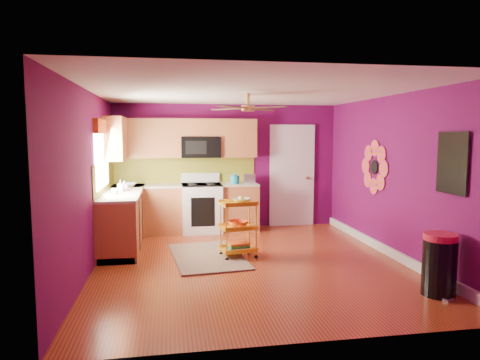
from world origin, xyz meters
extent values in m
plane|color=maroon|center=(0.00, 0.00, 0.00)|extent=(5.00, 5.00, 0.00)
cube|color=#5F0A4D|center=(0.00, 2.50, 1.25)|extent=(4.50, 0.04, 2.50)
cube|color=#5F0A4D|center=(0.00, -2.50, 1.25)|extent=(4.50, 0.04, 2.50)
cube|color=#5F0A4D|center=(-2.25, 0.00, 1.25)|extent=(0.04, 5.00, 2.50)
cube|color=#5F0A4D|center=(2.25, 0.00, 1.25)|extent=(0.04, 5.00, 2.50)
cube|color=silver|center=(0.00, 0.00, 2.50)|extent=(4.50, 5.00, 0.04)
cube|color=white|center=(2.22, 0.00, 0.07)|extent=(0.05, 4.90, 0.14)
cube|color=#964E29|center=(-1.95, 1.35, 0.45)|extent=(0.60, 2.30, 0.90)
cube|color=#964E29|center=(-0.85, 2.20, 0.45)|extent=(2.80, 0.60, 0.90)
cube|color=beige|center=(-1.95, 1.35, 0.92)|extent=(0.63, 2.30, 0.04)
cube|color=beige|center=(-0.85, 2.20, 0.92)|extent=(2.80, 0.63, 0.04)
cube|color=black|center=(-1.95, 1.35, 0.05)|extent=(0.54, 2.30, 0.10)
cube|color=black|center=(-0.85, 2.20, 0.05)|extent=(2.80, 0.54, 0.10)
cube|color=white|center=(-0.55, 2.17, 0.46)|extent=(0.76, 0.66, 0.92)
cube|color=black|center=(-0.55, 2.17, 0.93)|extent=(0.76, 0.62, 0.03)
cube|color=white|center=(-0.55, 2.45, 1.04)|extent=(0.76, 0.06, 0.18)
cube|color=black|center=(-0.55, 1.84, 0.45)|extent=(0.45, 0.02, 0.55)
cube|color=#964E29|center=(-1.59, 2.33, 1.83)|extent=(1.32, 0.33, 0.75)
cube|color=#964E29|center=(0.19, 2.33, 1.83)|extent=(0.72, 0.33, 0.75)
cube|color=#964E29|center=(-0.55, 2.33, 2.03)|extent=(0.76, 0.33, 0.34)
cube|color=#964E29|center=(-2.08, 1.85, 1.83)|extent=(0.33, 1.30, 0.75)
cube|color=black|center=(-0.55, 2.30, 1.65)|extent=(0.76, 0.38, 0.40)
cube|color=olive|center=(-0.85, 2.49, 1.20)|extent=(2.80, 0.01, 0.51)
cube|color=olive|center=(-2.24, 1.35, 1.20)|extent=(0.01, 2.30, 0.51)
cube|color=white|center=(-2.23, 1.05, 1.55)|extent=(0.03, 1.20, 1.00)
cube|color=#D14712|center=(-2.20, 1.05, 2.02)|extent=(0.08, 1.35, 0.22)
cube|color=white|center=(1.35, 2.48, 1.02)|extent=(0.85, 0.04, 2.05)
cube|color=white|center=(1.35, 2.46, 1.02)|extent=(0.95, 0.02, 2.15)
sphere|color=#BF8C3F|center=(1.67, 2.42, 1.00)|extent=(0.07, 0.07, 0.07)
cylinder|color=black|center=(2.23, 0.60, 1.35)|extent=(0.01, 0.24, 0.24)
cube|color=teal|center=(2.23, -1.40, 1.55)|extent=(0.03, 0.52, 0.72)
cube|color=black|center=(2.21, -1.40, 1.55)|extent=(0.01, 0.56, 0.76)
cylinder|color=#BF8C3F|center=(0.00, 0.20, 2.42)|extent=(0.06, 0.06, 0.16)
cylinder|color=#BF8C3F|center=(0.00, 0.20, 2.28)|extent=(0.20, 0.20, 0.08)
cube|color=#4C2D19|center=(0.27, 0.47, 2.28)|extent=(0.47, 0.47, 0.01)
cube|color=#4C2D19|center=(-0.27, 0.47, 2.28)|extent=(0.47, 0.47, 0.01)
cube|color=#4C2D19|center=(-0.27, -0.07, 2.28)|extent=(0.47, 0.47, 0.01)
cube|color=#4C2D19|center=(0.27, -0.07, 2.28)|extent=(0.47, 0.47, 0.01)
cube|color=black|center=(-0.60, 0.41, 0.01)|extent=(1.21, 1.79, 0.02)
cylinder|color=yellow|center=(-0.33, 0.14, 0.45)|extent=(0.02, 0.02, 0.82)
cylinder|color=yellow|center=(0.13, 0.21, 0.45)|extent=(0.02, 0.02, 0.82)
cylinder|color=yellow|center=(-0.38, 0.46, 0.45)|extent=(0.02, 0.02, 0.82)
cylinder|color=yellow|center=(0.08, 0.53, 0.45)|extent=(0.02, 0.02, 0.82)
sphere|color=black|center=(-0.33, 0.14, 0.03)|extent=(0.06, 0.06, 0.06)
sphere|color=black|center=(0.13, 0.21, 0.03)|extent=(0.06, 0.06, 0.06)
sphere|color=black|center=(-0.38, 0.46, 0.03)|extent=(0.06, 0.06, 0.06)
sphere|color=black|center=(0.08, 0.53, 0.03)|extent=(0.06, 0.06, 0.06)
cube|color=yellow|center=(-0.12, 0.33, 0.84)|extent=(0.58, 0.46, 0.03)
cube|color=yellow|center=(-0.12, 0.33, 0.46)|extent=(0.58, 0.46, 0.03)
cube|color=yellow|center=(-0.12, 0.33, 0.12)|extent=(0.58, 0.46, 0.03)
imported|color=beige|center=(-0.08, 0.34, 0.89)|extent=(0.33, 0.33, 0.07)
sphere|color=yellow|center=(-0.08, 0.34, 0.91)|extent=(0.10, 0.10, 0.10)
imported|color=#D14712|center=(-0.12, 0.33, 0.52)|extent=(0.34, 0.34, 0.09)
cube|color=navy|center=(-0.12, 0.33, 0.15)|extent=(0.34, 0.27, 0.04)
cube|color=#267233|center=(-0.12, 0.33, 0.18)|extent=(0.34, 0.27, 0.03)
cube|color=#D14712|center=(-0.12, 0.33, 0.22)|extent=(0.34, 0.27, 0.03)
cylinder|color=black|center=(1.96, -1.63, 0.33)|extent=(0.50, 0.50, 0.66)
cylinder|color=#BA1A32|center=(1.96, -1.63, 0.70)|extent=(0.39, 0.39, 0.08)
cube|color=beige|center=(1.96, -1.82, 0.02)|extent=(0.15, 0.11, 0.03)
cylinder|color=#14779D|center=(0.10, 2.13, 1.02)|extent=(0.18, 0.18, 0.16)
sphere|color=#14779D|center=(0.10, 2.13, 1.12)|extent=(0.06, 0.06, 0.06)
cube|color=beige|center=(0.40, 2.22, 1.03)|extent=(0.22, 0.15, 0.18)
imported|color=#EA3F72|center=(-1.98, 1.30, 1.04)|extent=(0.09, 0.09, 0.20)
imported|color=white|center=(-1.92, 1.36, 1.03)|extent=(0.13, 0.13, 0.17)
imported|color=white|center=(-1.89, 2.03, 0.97)|extent=(0.27, 0.27, 0.07)
imported|color=white|center=(-2.03, 0.98, 0.98)|extent=(0.11, 0.11, 0.09)
camera|label=1|loc=(-1.16, -6.07, 1.89)|focal=32.00mm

